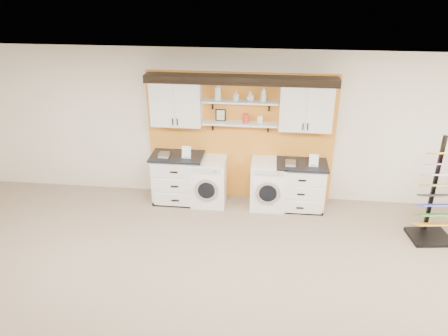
# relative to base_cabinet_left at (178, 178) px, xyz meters

# --- Properties ---
(ceiling) EXTENTS (10.00, 10.00, 0.00)m
(ceiling) POSITION_rel_base_cabinet_left_xyz_m (1.13, -3.64, 2.33)
(ceiling) COLOR white
(ceiling) RESTS_ON wall_back
(wall_back) EXTENTS (10.00, 0.00, 10.00)m
(wall_back) POSITION_rel_base_cabinet_left_xyz_m (1.13, 0.36, 0.93)
(wall_back) COLOR silver
(wall_back) RESTS_ON floor
(accent_panel) EXTENTS (3.40, 0.07, 2.40)m
(accent_panel) POSITION_rel_base_cabinet_left_xyz_m (1.13, 0.32, 0.73)
(accent_panel) COLOR orange
(accent_panel) RESTS_ON wall_back
(upper_cabinet_left) EXTENTS (0.90, 0.35, 0.84)m
(upper_cabinet_left) POSITION_rel_base_cabinet_left_xyz_m (0.00, 0.15, 1.41)
(upper_cabinet_left) COLOR white
(upper_cabinet_left) RESTS_ON wall_back
(upper_cabinet_right) EXTENTS (0.90, 0.35, 0.84)m
(upper_cabinet_right) POSITION_rel_base_cabinet_left_xyz_m (2.26, 0.15, 1.41)
(upper_cabinet_right) COLOR white
(upper_cabinet_right) RESTS_ON wall_back
(shelf_lower) EXTENTS (1.32, 0.28, 0.03)m
(shelf_lower) POSITION_rel_base_cabinet_left_xyz_m (1.13, 0.16, 1.06)
(shelf_lower) COLOR white
(shelf_lower) RESTS_ON wall_back
(shelf_upper) EXTENTS (1.32, 0.28, 0.03)m
(shelf_upper) POSITION_rel_base_cabinet_left_xyz_m (1.13, 0.16, 1.46)
(shelf_upper) COLOR white
(shelf_upper) RESTS_ON wall_back
(crown_molding) EXTENTS (3.30, 0.41, 0.13)m
(crown_molding) POSITION_rel_base_cabinet_left_xyz_m (1.13, 0.17, 1.86)
(crown_molding) COLOR black
(crown_molding) RESTS_ON wall_back
(picture_frame) EXTENTS (0.18, 0.02, 0.22)m
(picture_frame) POSITION_rel_base_cabinet_left_xyz_m (0.78, 0.21, 1.19)
(picture_frame) COLOR black
(picture_frame) RESTS_ON shelf_lower
(canister_red) EXTENTS (0.11, 0.11, 0.16)m
(canister_red) POSITION_rel_base_cabinet_left_xyz_m (1.23, 0.16, 1.16)
(canister_red) COLOR red
(canister_red) RESTS_ON shelf_lower
(canister_cream) EXTENTS (0.10, 0.10, 0.14)m
(canister_cream) POSITION_rel_base_cabinet_left_xyz_m (1.48, 0.16, 1.15)
(canister_cream) COLOR silver
(canister_cream) RESTS_ON shelf_lower
(base_cabinet_left) EXTENTS (0.95, 0.66, 0.93)m
(base_cabinet_left) POSITION_rel_base_cabinet_left_xyz_m (0.00, 0.00, 0.00)
(base_cabinet_left) COLOR white
(base_cabinet_left) RESTS_ON floor
(base_cabinet_right) EXTENTS (0.90, 0.66, 0.89)m
(base_cabinet_right) POSITION_rel_base_cabinet_left_xyz_m (2.26, 0.00, -0.02)
(base_cabinet_right) COLOR white
(base_cabinet_right) RESTS_ON floor
(washer) EXTENTS (0.62, 0.71, 0.87)m
(washer) POSITION_rel_base_cabinet_left_xyz_m (0.59, -0.00, -0.03)
(washer) COLOR white
(washer) RESTS_ON floor
(dryer) EXTENTS (0.63, 0.71, 0.88)m
(dryer) POSITION_rel_base_cabinet_left_xyz_m (1.68, -0.00, -0.03)
(dryer) COLOR white
(dryer) RESTS_ON floor
(sample_rack) EXTENTS (0.69, 0.60, 1.73)m
(sample_rack) POSITION_rel_base_cabinet_left_xyz_m (4.34, -0.79, 0.08)
(sample_rack) COLOR black
(sample_rack) RESTS_ON floor
(soap_bottle_a) EXTENTS (0.17, 0.17, 0.32)m
(soap_bottle_a) POSITION_rel_base_cabinet_left_xyz_m (0.74, 0.16, 1.64)
(soap_bottle_a) COLOR silver
(soap_bottle_a) RESTS_ON shelf_upper
(soap_bottle_b) EXTENTS (0.11, 0.11, 0.17)m
(soap_bottle_b) POSITION_rel_base_cabinet_left_xyz_m (1.05, 0.16, 1.56)
(soap_bottle_b) COLOR silver
(soap_bottle_b) RESTS_ON shelf_upper
(soap_bottle_c) EXTENTS (0.16, 0.16, 0.17)m
(soap_bottle_c) POSITION_rel_base_cabinet_left_xyz_m (1.30, 0.16, 1.56)
(soap_bottle_c) COLOR silver
(soap_bottle_c) RESTS_ON shelf_upper
(soap_bottle_d) EXTENTS (0.15, 0.15, 0.27)m
(soap_bottle_d) POSITION_rel_base_cabinet_left_xyz_m (1.53, 0.16, 1.62)
(soap_bottle_d) COLOR silver
(soap_bottle_d) RESTS_ON shelf_upper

